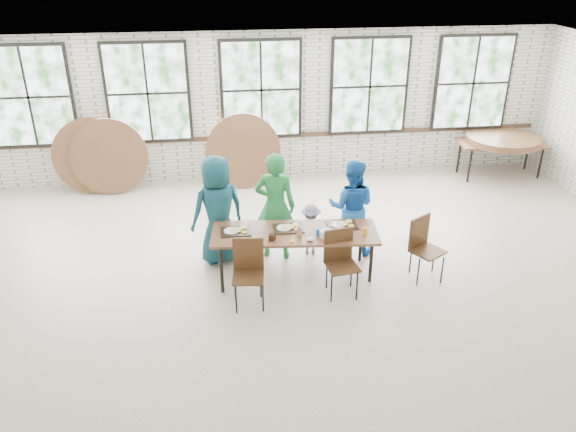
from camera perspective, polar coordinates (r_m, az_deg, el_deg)
The scene contains 13 objects.
room at distance 11.40m, azimuth -2.74°, elevation 12.48°, with size 12.00×12.00×12.00m.
dining_table at distance 8.13m, azimuth 0.67°, elevation -1.95°, with size 2.47×1.02×0.74m.
chair_near_left at distance 7.64m, azimuth -4.05°, elevation -5.15°, with size 0.46×0.45×0.95m.
chair_near_right at distance 7.89m, azimuth 5.32°, elevation -4.12°, with size 0.47×0.46×0.95m.
chair_spare at distance 8.44m, azimuth 13.58°, elevation -2.64°, with size 0.57×0.57×0.95m.
adult_teal at distance 8.57m, azimuth -7.15°, elevation 0.61°, with size 0.83×0.54×1.71m, color #18585B.
adult_green at distance 8.60m, azimuth -1.31°, elevation 1.01°, with size 0.63×0.41×1.73m, color #22803C.
toddler at distance 8.87m, azimuth 2.30°, elevation -1.36°, with size 0.55×0.32×0.85m, color #1A1440.
adult_blue at distance 8.84m, azimuth 6.45°, elevation 0.91°, with size 0.75×0.59×1.55m, color #195BB3.
storage_table at distance 12.65m, azimuth 20.90°, elevation 6.78°, with size 1.86×0.92×0.74m.
tabletop_clutter at distance 8.08m, azimuth 1.10°, elevation -1.55°, with size 2.08×0.62×0.11m.
round_tops_stacked at distance 12.62m, azimuth 20.98°, elevation 7.29°, with size 1.50×1.50×0.13m.
round_tops_leaning at distance 11.42m, azimuth -13.96°, elevation 6.01°, with size 4.46×0.42×1.49m.
Camera 1 is at (-0.93, -6.60, 4.52)m, focal length 35.00 mm.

